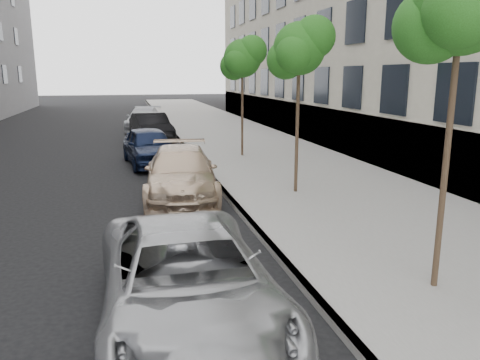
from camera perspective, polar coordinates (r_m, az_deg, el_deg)
name	(u,v)px	position (r m, az deg, el deg)	size (l,w,h in m)	color
sidewalk	(222,130)	(29.46, -2.16, 6.05)	(6.40, 72.00, 0.14)	gray
curb	(172,132)	(29.00, -8.25, 5.82)	(0.15, 72.00, 0.14)	#9E9B93
tree_near	(463,3)	(7.89, 25.58, 18.87)	(1.81, 1.61, 5.29)	#38281C
tree_mid	(300,49)	(13.56, 7.35, 15.61)	(1.78, 1.58, 4.96)	#38281C
tree_far	(243,58)	(19.76, 0.36, 14.62)	(1.85, 1.65, 4.93)	#38281C
minivan	(187,280)	(6.75, -6.48, -12.03)	(2.36, 5.11, 1.42)	#A0A1A4
suv	(181,173)	(13.67, -7.19, 0.83)	(2.02, 4.97, 1.44)	#C7AB8D
sedan_blue	(149,146)	(18.84, -10.98, 4.06)	(1.75, 4.36, 1.49)	black
sedan_black	(151,128)	(25.17, -10.78, 6.27)	(1.62, 4.63, 1.53)	black
sedan_rear	(144,119)	(30.54, -11.59, 7.28)	(2.03, 4.99, 1.45)	#999BA0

